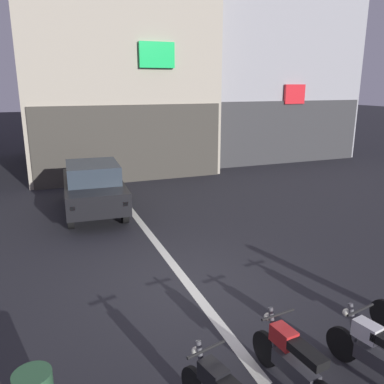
% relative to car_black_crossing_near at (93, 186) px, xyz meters
% --- Properties ---
extents(ground_plane, '(120.00, 120.00, 0.00)m').
position_rel_car_black_crossing_near_xyz_m(ground_plane, '(1.13, -5.57, -0.89)').
color(ground_plane, '#232328').
extents(lane_centre_line, '(0.20, 18.00, 0.01)m').
position_rel_car_black_crossing_near_xyz_m(lane_centre_line, '(1.13, 0.43, -0.88)').
color(lane_centre_line, silver).
rests_on(lane_centre_line, ground).
extents(car_black_crossing_near, '(1.98, 4.19, 1.64)m').
position_rel_car_black_crossing_near_xyz_m(car_black_crossing_near, '(0.00, 0.00, 0.00)').
color(car_black_crossing_near, black).
rests_on(car_black_crossing_near, ground).
extents(motorcycle_red_row_left_mid, '(0.55, 1.67, 0.98)m').
position_rel_car_black_crossing_near_xyz_m(motorcycle_red_row_left_mid, '(1.39, -8.75, -0.43)').
color(motorcycle_red_row_left_mid, black).
rests_on(motorcycle_red_row_left_mid, ground).
extents(motorcycle_white_row_centre, '(0.55, 1.65, 0.98)m').
position_rel_car_black_crossing_near_xyz_m(motorcycle_white_row_centre, '(2.55, -9.06, -0.43)').
color(motorcycle_white_row_centre, black).
rests_on(motorcycle_white_row_centre, ground).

